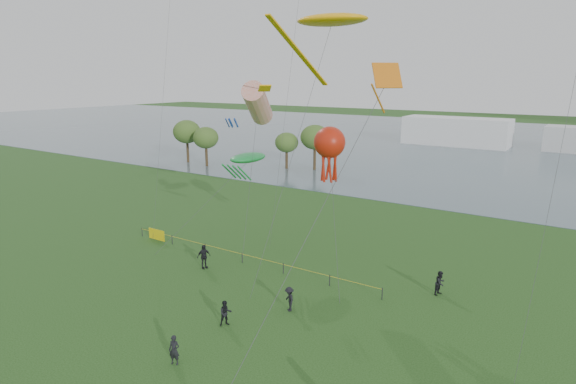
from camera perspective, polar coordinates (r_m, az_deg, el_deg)
The scene contains 14 objects.
lake at distance 114.94m, azimuth 25.62°, elevation 4.88°, with size 400.00×120.00×0.08m, color slate.
pavilion_left at distance 111.96m, azimuth 19.30°, elevation 6.79°, with size 22.00×8.00×6.00m, color white.
trees at distance 80.19m, azimuth -5.28°, elevation 6.57°, with size 26.67×11.50×7.38m.
fence at distance 43.07m, azimuth -11.86°, elevation -5.85°, with size 24.07×0.07×1.05m.
spectator_a at distance 29.99m, azimuth -7.41°, elevation -14.06°, with size 0.77×0.60×1.58m, color black.
spectator_b at distance 31.41m, azimuth 0.15°, elevation -12.57°, with size 1.04×0.60×1.61m, color black.
spectator_c at distance 38.39m, azimuth -9.96°, elevation -7.54°, with size 1.13×0.47×1.92m, color black.
spectator_f at distance 26.91m, azimuth -13.33°, elevation -17.77°, with size 0.59×0.38×1.61m, color black.
spectator_g at distance 35.14m, azimuth 17.59°, elevation -10.23°, with size 0.82×0.64×1.70m, color black.
kite_stingray at distance 35.59m, azimuth 5.11°, elevation 19.56°, with size 5.35×10.15×18.89m.
kite_windsock at distance 40.77m, azimuth -3.63°, elevation 10.40°, with size 4.28×6.76×14.37m.
kite_creature at distance 41.25m, azimuth -4.80°, elevation 4.02°, with size 6.29×8.42×8.28m.
kite_octopus at distance 35.31m, azimuth 4.95°, elevation 5.78°, with size 4.60×5.64×11.13m.
kite_delta at distance 21.83m, azimuth 10.45°, elevation 11.02°, with size 2.77×13.74×15.24m.
Camera 1 is at (15.15, -13.00, 14.61)m, focal length 30.00 mm.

